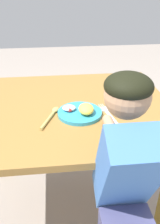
{
  "coord_description": "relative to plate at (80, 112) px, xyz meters",
  "views": [
    {
      "loc": [
        -0.06,
        -1.14,
        1.34
      ],
      "look_at": [
        0.05,
        -0.1,
        0.76
      ],
      "focal_mm": 40.14,
      "sensor_mm": 36.0,
      "label": 1
    }
  ],
  "objects": [
    {
      "name": "plate",
      "position": [
        0.0,
        0.0,
        0.0
      ],
      "size": [
        0.21,
        0.21,
        0.06
      ],
      "color": "#2F98C3",
      "rests_on": "dining_table"
    },
    {
      "name": "dining_table",
      "position": [
        -0.05,
        0.09,
        -0.14
      ],
      "size": [
        1.08,
        0.9,
        0.74
      ],
      "color": "olive",
      "rests_on": "ground_plane"
    },
    {
      "name": "fork",
      "position": [
        0.14,
        -0.01,
        -0.02
      ],
      "size": [
        0.06,
        0.22,
        0.01
      ],
      "rotation": [
        0.0,
        0.0,
        1.77
      ],
      "color": "silver",
      "rests_on": "dining_table"
    },
    {
      "name": "person",
      "position": [
        0.11,
        -0.44,
        -0.19
      ],
      "size": [
        0.19,
        0.48,
        1.07
      ],
      "color": "#494972",
      "rests_on": "ground_plane"
    },
    {
      "name": "spoon",
      "position": [
        -0.14,
        0.0,
        -0.01
      ],
      "size": [
        0.1,
        0.2,
        0.02
      ],
      "rotation": [
        0.0,
        0.0,
        1.19
      ],
      "color": "tan",
      "rests_on": "dining_table"
    },
    {
      "name": "ground_plane",
      "position": [
        -0.05,
        0.09,
        -0.76
      ],
      "size": [
        8.0,
        8.0,
        0.0
      ],
      "primitive_type": "plane",
      "color": "gray"
    }
  ]
}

